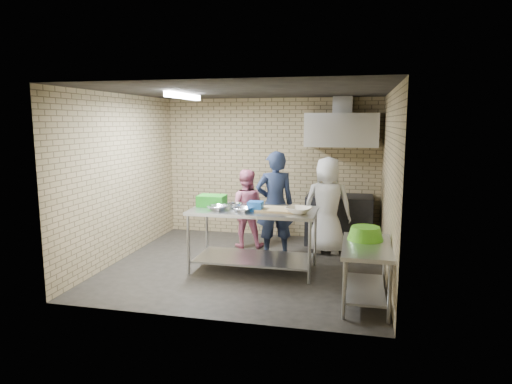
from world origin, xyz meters
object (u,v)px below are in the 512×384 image
(green_crate, at_px, (212,201))
(woman_white, at_px, (327,205))
(stove, at_px, (339,220))
(bottle_green, at_px, (367,135))
(green_basin, at_px, (365,233))
(blue_tub, at_px, (255,206))
(prep_table, at_px, (254,240))
(man_navy, at_px, (275,204))
(woman_pink, at_px, (245,208))
(side_counter, at_px, (366,274))

(green_crate, distance_m, woman_white, 2.03)
(stove, xyz_separation_m, bottle_green, (0.45, 0.24, 1.57))
(green_basin, relative_size, bottle_green, 3.07)
(green_crate, bearing_deg, woman_white, 31.15)
(stove, bearing_deg, blue_tub, -121.19)
(woman_white, bearing_deg, green_crate, 30.08)
(prep_table, height_order, stove, prep_table)
(man_navy, relative_size, woman_pink, 1.26)
(prep_table, distance_m, blue_tub, 0.55)
(bottle_green, xyz_separation_m, woman_pink, (-2.09, -0.84, -1.31))
(side_counter, xyz_separation_m, woman_pink, (-2.09, 2.15, 0.33))
(side_counter, relative_size, stove, 1.00)
(prep_table, relative_size, side_counter, 1.57)
(green_crate, height_order, woman_white, woman_white)
(side_counter, height_order, bottle_green, bottle_green)
(prep_table, bearing_deg, woman_pink, 109.78)
(side_counter, relative_size, green_crate, 2.86)
(woman_pink, bearing_deg, man_navy, 137.21)
(green_crate, distance_m, blue_tub, 0.78)
(green_crate, height_order, green_basin, green_crate)
(stove, height_order, bottle_green, bottle_green)
(prep_table, relative_size, woman_white, 1.13)
(woman_white, bearing_deg, bottle_green, -126.48)
(woman_pink, bearing_deg, side_counter, 125.61)
(blue_tub, bearing_deg, green_basin, -20.48)
(woman_pink, distance_m, woman_white, 1.47)
(man_navy, distance_m, woman_pink, 0.77)
(blue_tub, relative_size, woman_pink, 0.15)
(stove, height_order, woman_white, woman_white)
(green_basin, xyz_separation_m, bottle_green, (0.02, 2.74, 1.18))
(blue_tub, bearing_deg, prep_table, 116.57)
(side_counter, height_order, man_navy, man_navy)
(bottle_green, relative_size, woman_pink, 0.11)
(green_crate, distance_m, man_navy, 1.12)
(stove, bearing_deg, woman_pink, -160.07)
(prep_table, bearing_deg, stove, 56.31)
(man_navy, bearing_deg, woman_pink, -55.63)
(side_counter, relative_size, green_basin, 2.61)
(woman_white, bearing_deg, woman_pink, -3.02)
(blue_tub, height_order, bottle_green, bottle_green)
(green_basin, bearing_deg, bottle_green, 89.58)
(green_basin, distance_m, woman_pink, 2.82)
(side_counter, relative_size, blue_tub, 5.72)
(stove, bearing_deg, green_basin, -80.24)
(green_crate, bearing_deg, green_basin, -19.18)
(green_crate, xyz_separation_m, green_basin, (2.34, -0.81, -0.19))
(woman_pink, bearing_deg, prep_table, 101.25)
(side_counter, bearing_deg, woman_white, 106.64)
(prep_table, distance_m, green_crate, 0.90)
(green_crate, height_order, man_navy, man_navy)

